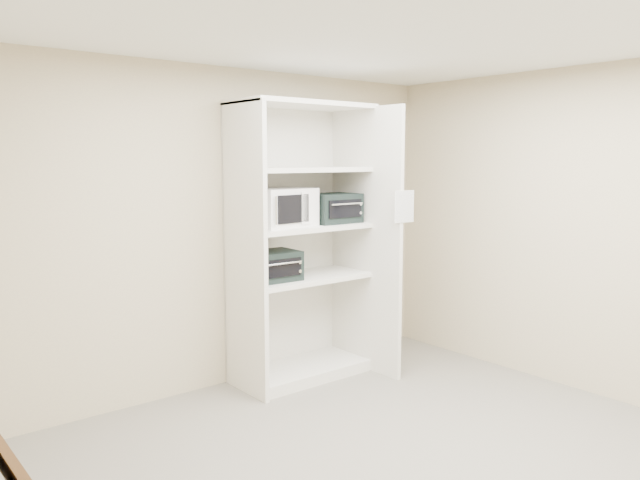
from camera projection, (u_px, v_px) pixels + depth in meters
floor at (389, 470)px, 3.92m from camera, size 4.50×4.00×0.01m
ceiling at (396, 26)px, 3.57m from camera, size 4.50×4.00×0.01m
wall_back at (223, 229)px, 5.28m from camera, size 4.50×0.02×2.70m
wall_right at (583, 231)px, 5.15m from camera, size 0.02×4.00×2.70m
shelving_unit at (306, 251)px, 5.50m from camera, size 1.24×0.92×2.42m
microwave at (280, 207)px, 5.30m from camera, size 0.58×0.46×0.32m
toaster_oven_upper at (332, 208)px, 5.60m from camera, size 0.46×0.35×0.26m
toaster_oven_lower at (271, 266)px, 5.26m from camera, size 0.46×0.36×0.25m
paper_sign at (404, 207)px, 5.32m from camera, size 0.21×0.02×0.27m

